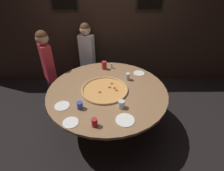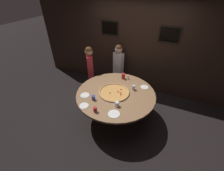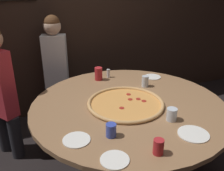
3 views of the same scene
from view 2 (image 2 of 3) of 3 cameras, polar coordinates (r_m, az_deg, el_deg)
The scene contains 16 objects.
ground_plane at distance 3.90m, azimuth 1.30°, elevation -11.44°, with size 24.00×24.00×0.00m, color black.
back_wall at distance 4.38m, azimuth 9.30°, elevation 14.24°, with size 6.40×0.08×2.60m.
dining_table at distance 3.47m, azimuth 1.43°, elevation -4.24°, with size 1.78×1.78×0.74m.
giant_pizza at distance 3.39m, azimuth 0.81°, elevation -2.57°, with size 0.70×0.70×0.03m.
drink_cup_centre_back at distance 3.21m, azimuth -7.11°, elevation -4.63°, with size 0.08×0.08×0.10m, color #384CB7.
drink_cup_far_right at distance 3.50m, azimuth 8.22°, elevation -0.78°, with size 0.07×0.07×0.12m, color silver.
drink_cup_near_left at distance 3.87m, azimuth 4.32°, elevation 3.60°, with size 0.08×0.08×0.14m, color #B22328.
drink_cup_near_right at distance 3.03m, azimuth 1.92°, elevation -7.07°, with size 0.08×0.08×0.10m, color silver.
drink_cup_far_left at distance 2.93m, azimuth -6.44°, elevation -9.06°, with size 0.07×0.07×0.11m, color #B22328.
white_plate_far_back at distance 3.12m, azimuth -10.62°, elevation -7.57°, with size 0.19×0.19×0.01m, color white.
white_plate_left_side at distance 3.38m, azimuth -10.29°, elevation -3.66°, with size 0.20×0.20×0.01m, color white.
white_plate_right_side at distance 2.90m, azimuth 0.75°, elevation -10.78°, with size 0.23×0.23×0.01m, color white.
white_plate_near_front at distance 3.65m, azimuth 12.23°, elevation -0.61°, with size 0.19×0.19×0.01m, color white.
condiment_shaker at distance 3.88m, azimuth 6.23°, elevation 3.09°, with size 0.04×0.04×0.10m.
diner_far_right at distance 4.46m, azimuth 2.41°, elevation 7.91°, with size 0.37×0.24×1.40m.
diner_centre_back at distance 4.32m, azimuth -8.26°, elevation 6.71°, with size 0.30×0.37×1.42m.
Camera 2 is at (1.00, -2.50, 2.82)m, focal length 24.00 mm.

